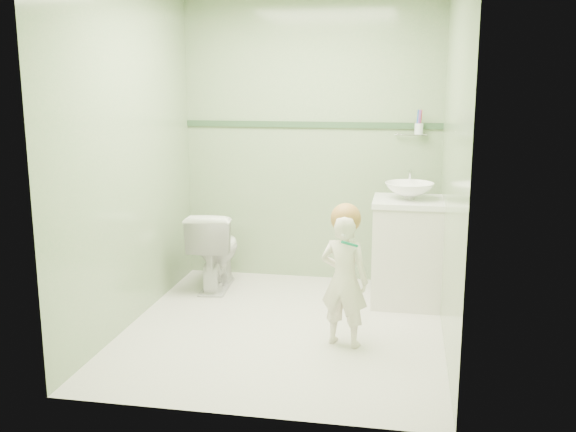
# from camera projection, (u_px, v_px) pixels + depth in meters

# --- Properties ---
(ground) EXTENTS (2.50, 2.50, 0.00)m
(ground) POSITION_uv_depth(u_px,v_px,m) (284.00, 328.00, 4.61)
(ground) COLOR beige
(ground) RESTS_ON ground
(room_shell) EXTENTS (2.50, 2.54, 2.40)m
(room_shell) POSITION_uv_depth(u_px,v_px,m) (284.00, 159.00, 4.36)
(room_shell) COLOR #85A877
(room_shell) RESTS_ON ground
(trim_stripe) EXTENTS (2.20, 0.02, 0.05)m
(trim_stripe) POSITION_uv_depth(u_px,v_px,m) (311.00, 125.00, 5.52)
(trim_stripe) COLOR #335234
(trim_stripe) RESTS_ON room_shell
(vanity) EXTENTS (0.52, 0.50, 0.80)m
(vanity) POSITION_uv_depth(u_px,v_px,m) (407.00, 253.00, 5.05)
(vanity) COLOR silver
(vanity) RESTS_ON ground
(counter) EXTENTS (0.54, 0.52, 0.04)m
(counter) POSITION_uv_depth(u_px,v_px,m) (409.00, 202.00, 4.97)
(counter) COLOR white
(counter) RESTS_ON vanity
(basin) EXTENTS (0.37, 0.37, 0.13)m
(basin) POSITION_uv_depth(u_px,v_px,m) (409.00, 191.00, 4.95)
(basin) COLOR white
(basin) RESTS_ON counter
(faucet) EXTENTS (0.03, 0.13, 0.18)m
(faucet) POSITION_uv_depth(u_px,v_px,m) (410.00, 177.00, 5.11)
(faucet) COLOR silver
(faucet) RESTS_ON counter
(cup_holder) EXTENTS (0.26, 0.07, 0.21)m
(cup_holder) POSITION_uv_depth(u_px,v_px,m) (418.00, 129.00, 5.31)
(cup_holder) COLOR silver
(cup_holder) RESTS_ON room_shell
(toilet) EXTENTS (0.42, 0.68, 0.66)m
(toilet) POSITION_uv_depth(u_px,v_px,m) (215.00, 249.00, 5.44)
(toilet) COLOR white
(toilet) RESTS_ON ground
(toddler) EXTENTS (0.37, 0.29, 0.89)m
(toddler) POSITION_uv_depth(u_px,v_px,m) (344.00, 280.00, 4.23)
(toddler) COLOR silver
(toddler) RESTS_ON ground
(hair_cap) EXTENTS (0.20, 0.20, 0.20)m
(hair_cap) POSITION_uv_depth(u_px,v_px,m) (346.00, 218.00, 4.17)
(hair_cap) COLOR #A47236
(hair_cap) RESTS_ON toddler
(teal_toothbrush) EXTENTS (0.11, 0.14, 0.08)m
(teal_toothbrush) POSITION_uv_depth(u_px,v_px,m) (349.00, 243.00, 4.03)
(teal_toothbrush) COLOR #0C8158
(teal_toothbrush) RESTS_ON toddler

